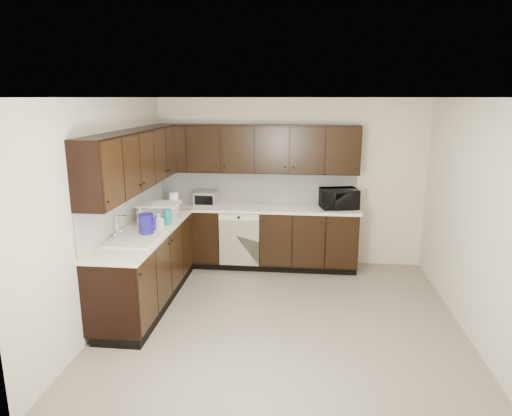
{
  "coord_description": "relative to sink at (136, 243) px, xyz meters",
  "views": [
    {
      "loc": [
        0.21,
        -4.81,
        2.5
      ],
      "look_at": [
        -0.37,
        0.6,
        1.18
      ],
      "focal_mm": 32.0,
      "sensor_mm": 36.0,
      "label": 1
    }
  ],
  "objects": [
    {
      "name": "floor",
      "position": [
        1.68,
        0.01,
        -0.88
      ],
      "size": [
        4.0,
        4.0,
        0.0
      ],
      "primitive_type": "plane",
      "color": "gray",
      "rests_on": "ground"
    },
    {
      "name": "ceiling",
      "position": [
        1.68,
        0.01,
        1.62
      ],
      "size": [
        4.0,
        4.0,
        0.0
      ],
      "primitive_type": "plane",
      "rotation": [
        3.14,
        0.0,
        0.0
      ],
      "color": "white",
      "rests_on": "wall_back"
    },
    {
      "name": "wall_back",
      "position": [
        1.68,
        2.01,
        0.37
      ],
      "size": [
        4.0,
        0.02,
        2.5
      ],
      "primitive_type": "cube",
      "color": "beige",
      "rests_on": "floor"
    },
    {
      "name": "wall_left",
      "position": [
        -0.32,
        0.01,
        0.37
      ],
      "size": [
        0.02,
        4.0,
        2.5
      ],
      "primitive_type": "cube",
      "color": "beige",
      "rests_on": "floor"
    },
    {
      "name": "wall_right",
      "position": [
        3.68,
        0.01,
        0.37
      ],
      "size": [
        0.02,
        4.0,
        2.5
      ],
      "primitive_type": "cube",
      "color": "beige",
      "rests_on": "floor"
    },
    {
      "name": "wall_front",
      "position": [
        1.68,
        -1.99,
        0.37
      ],
      "size": [
        4.0,
        0.02,
        2.5
      ],
      "primitive_type": "cube",
      "color": "beige",
      "rests_on": "floor"
    },
    {
      "name": "lower_cabinets",
      "position": [
        0.67,
        1.12,
        -0.47
      ],
      "size": [
        3.0,
        2.8,
        0.9
      ],
      "color": "black",
      "rests_on": "floor"
    },
    {
      "name": "countertop",
      "position": [
        0.67,
        1.12,
        0.04
      ],
      "size": [
        3.03,
        2.83,
        0.04
      ],
      "color": "white",
      "rests_on": "lower_cabinets"
    },
    {
      "name": "backsplash",
      "position": [
        0.46,
        1.33,
        0.3
      ],
      "size": [
        3.0,
        2.8,
        0.48
      ],
      "color": "white",
      "rests_on": "countertop"
    },
    {
      "name": "upper_cabinets",
      "position": [
        0.58,
        1.22,
        0.89
      ],
      "size": [
        3.0,
        2.8,
        0.7
      ],
      "color": "black",
      "rests_on": "wall_back"
    },
    {
      "name": "dishwasher",
      "position": [
        0.98,
        1.42,
        -0.33
      ],
      "size": [
        0.58,
        0.04,
        0.78
      ],
      "color": "beige",
      "rests_on": "lower_cabinets"
    },
    {
      "name": "sink",
      "position": [
        0.0,
        0.0,
        0.0
      ],
      "size": [
        0.54,
        0.82,
        0.42
      ],
      "color": "beige",
      "rests_on": "countertop"
    },
    {
      "name": "microwave",
      "position": [
        2.4,
        1.69,
        0.2
      ],
      "size": [
        0.58,
        0.45,
        0.29
      ],
      "primitive_type": "imported",
      "rotation": [
        0.0,
        0.0,
        0.21
      ],
      "color": "black",
      "rests_on": "countertop"
    },
    {
      "name": "soap_bottle_a",
      "position": [
        0.16,
        0.37,
        0.16
      ],
      "size": [
        0.11,
        0.11,
        0.2
      ],
      "primitive_type": "imported",
      "rotation": [
        0.0,
        0.0,
        -0.3
      ],
      "color": "gray",
      "rests_on": "countertop"
    },
    {
      "name": "soap_bottle_b",
      "position": [
        -0.14,
        0.54,
        0.17
      ],
      "size": [
        0.11,
        0.11,
        0.22
      ],
      "primitive_type": "imported",
      "rotation": [
        0.0,
        0.0,
        -0.29
      ],
      "color": "gray",
      "rests_on": "countertop"
    },
    {
      "name": "toaster_oven",
      "position": [
        0.45,
        1.67,
        0.16
      ],
      "size": [
        0.34,
        0.26,
        0.21
      ],
      "primitive_type": "cube",
      "rotation": [
        0.0,
        0.0,
        -0.03
      ],
      "color": "#B3B3B5",
      "rests_on": "countertop"
    },
    {
      "name": "storage_bin",
      "position": [
        0.01,
        0.85,
        0.16
      ],
      "size": [
        0.55,
        0.44,
        0.2
      ],
      "primitive_type": "cube",
      "rotation": [
        0.0,
        0.0,
        0.12
      ],
      "color": "silver",
      "rests_on": "countertop"
    },
    {
      "name": "blue_pitcher",
      "position": [
        0.08,
        0.12,
        0.19
      ],
      "size": [
        0.22,
        0.22,
        0.25
      ],
      "primitive_type": "cylinder",
      "rotation": [
        0.0,
        0.0,
        0.43
      ],
      "color": "#161096",
      "rests_on": "countertop"
    },
    {
      "name": "teal_tumbler",
      "position": [
        0.19,
        0.59,
        0.16
      ],
      "size": [
        0.12,
        0.12,
        0.2
      ],
      "primitive_type": "cylinder",
      "rotation": [
        0.0,
        0.0,
        0.39
      ],
      "color": "#0C7A89",
      "rests_on": "countertop"
    },
    {
      "name": "paper_towel_roll",
      "position": [
        0.11,
        1.18,
        0.2
      ],
      "size": [
        0.13,
        0.13,
        0.28
      ],
      "primitive_type": "cylinder",
      "rotation": [
        0.0,
        0.0,
        0.02
      ],
      "color": "white",
      "rests_on": "countertop"
    }
  ]
}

